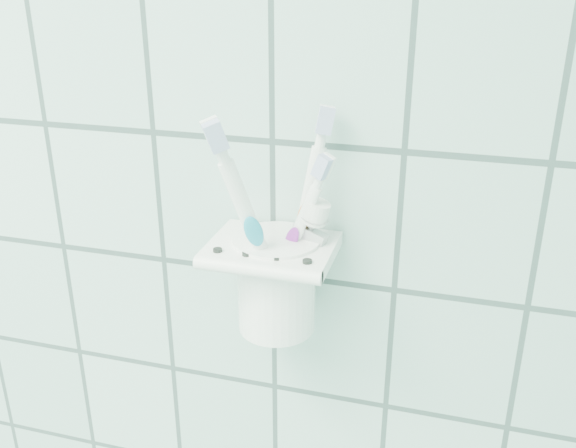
% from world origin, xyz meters
% --- Properties ---
extents(holder_bracket, '(0.12, 0.10, 0.04)m').
position_xyz_m(holder_bracket, '(0.64, 1.15, 1.30)').
color(holder_bracket, white).
rests_on(holder_bracket, wall_back).
extents(cup, '(0.08, 0.08, 0.10)m').
position_xyz_m(cup, '(0.65, 1.16, 1.27)').
color(cup, white).
rests_on(cup, holder_bracket).
extents(toothbrush_pink, '(0.06, 0.06, 0.22)m').
position_xyz_m(toothbrush_pink, '(0.66, 1.15, 1.34)').
color(toothbrush_pink, white).
rests_on(toothbrush_pink, cup).
extents(toothbrush_blue, '(0.05, 0.03, 0.21)m').
position_xyz_m(toothbrush_blue, '(0.65, 1.16, 1.33)').
color(toothbrush_blue, white).
rests_on(toothbrush_blue, cup).
extents(toothbrush_orange, '(0.07, 0.02, 0.18)m').
position_xyz_m(toothbrush_orange, '(0.63, 1.16, 1.32)').
color(toothbrush_orange, white).
rests_on(toothbrush_orange, cup).
extents(toothpaste_tube, '(0.06, 0.03, 0.14)m').
position_xyz_m(toothpaste_tube, '(0.66, 1.16, 1.30)').
color(toothpaste_tube, silver).
rests_on(toothpaste_tube, cup).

